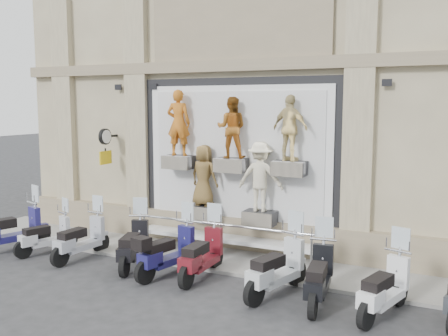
{
  "coord_description": "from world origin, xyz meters",
  "views": [
    {
      "loc": [
        5.26,
        -8.9,
        3.88
      ],
      "look_at": [
        0.12,
        1.9,
        2.33
      ],
      "focal_mm": 40.0,
      "sensor_mm": 36.0,
      "label": 1
    }
  ],
  "objects_px": {
    "scooter_a": "(11,220)",
    "scooter_d": "(133,235)",
    "clock_sign_bracket": "(106,142)",
    "scooter_c": "(81,230)",
    "guard_rail": "(221,241)",
    "scooter_f": "(202,244)",
    "scooter_g": "(277,256)",
    "scooter_e": "(168,241)",
    "scooter_i": "(385,276)",
    "scooter_h": "(319,264)",
    "scooter_b": "(46,227)"
  },
  "relations": [
    {
      "from": "guard_rail",
      "to": "scooter_h",
      "type": "bearing_deg",
      "value": -30.4
    },
    {
      "from": "guard_rail",
      "to": "scooter_i",
      "type": "xyz_separation_m",
      "value": [
        4.16,
        -1.78,
        0.32
      ]
    },
    {
      "from": "scooter_a",
      "to": "scooter_i",
      "type": "xyz_separation_m",
      "value": [
        9.47,
        -0.05,
        -0.06
      ]
    },
    {
      "from": "scooter_c",
      "to": "scooter_e",
      "type": "height_order",
      "value": "scooter_e"
    },
    {
      "from": "guard_rail",
      "to": "scooter_c",
      "type": "bearing_deg",
      "value": -154.84
    },
    {
      "from": "scooter_i",
      "to": "scooter_d",
      "type": "bearing_deg",
      "value": -166.83
    },
    {
      "from": "scooter_a",
      "to": "scooter_c",
      "type": "distance_m",
      "value": 2.15
    },
    {
      "from": "clock_sign_bracket",
      "to": "scooter_a",
      "type": "xyz_separation_m",
      "value": [
        -1.42,
        -2.19,
        -1.96
      ]
    },
    {
      "from": "scooter_f",
      "to": "scooter_g",
      "type": "relative_size",
      "value": 0.96
    },
    {
      "from": "scooter_b",
      "to": "scooter_g",
      "type": "bearing_deg",
      "value": 18.04
    },
    {
      "from": "scooter_d",
      "to": "guard_rail",
      "type": "bearing_deg",
      "value": 22.13
    },
    {
      "from": "scooter_e",
      "to": "scooter_i",
      "type": "bearing_deg",
      "value": 10.67
    },
    {
      "from": "scooter_i",
      "to": "scooter_h",
      "type": "bearing_deg",
      "value": -166.16
    },
    {
      "from": "clock_sign_bracket",
      "to": "scooter_g",
      "type": "relative_size",
      "value": 0.5
    },
    {
      "from": "scooter_f",
      "to": "scooter_g",
      "type": "xyz_separation_m",
      "value": [
        1.84,
        -0.23,
        0.03
      ]
    },
    {
      "from": "scooter_a",
      "to": "guard_rail",
      "type": "bearing_deg",
      "value": 37.62
    },
    {
      "from": "guard_rail",
      "to": "scooter_i",
      "type": "relative_size",
      "value": 2.63
    },
    {
      "from": "scooter_i",
      "to": "scooter_e",
      "type": "bearing_deg",
      "value": -165.96
    },
    {
      "from": "scooter_c",
      "to": "scooter_f",
      "type": "height_order",
      "value": "scooter_f"
    },
    {
      "from": "scooter_e",
      "to": "scooter_f",
      "type": "height_order",
      "value": "scooter_e"
    },
    {
      "from": "scooter_c",
      "to": "scooter_f",
      "type": "xyz_separation_m",
      "value": [
        3.38,
        0.08,
        0.03
      ]
    },
    {
      "from": "clock_sign_bracket",
      "to": "scooter_a",
      "type": "relative_size",
      "value": 0.49
    },
    {
      "from": "scooter_b",
      "to": "scooter_c",
      "type": "relative_size",
      "value": 0.91
    },
    {
      "from": "scooter_e",
      "to": "scooter_g",
      "type": "distance_m",
      "value": 2.63
    },
    {
      "from": "clock_sign_bracket",
      "to": "scooter_f",
      "type": "height_order",
      "value": "clock_sign_bracket"
    },
    {
      "from": "scooter_i",
      "to": "scooter_a",
      "type": "bearing_deg",
      "value": -163.62
    },
    {
      "from": "scooter_d",
      "to": "scooter_a",
      "type": "bearing_deg",
      "value": 166.05
    },
    {
      "from": "scooter_a",
      "to": "scooter_f",
      "type": "height_order",
      "value": "scooter_a"
    },
    {
      "from": "guard_rail",
      "to": "scooter_e",
      "type": "relative_size",
      "value": 2.57
    },
    {
      "from": "clock_sign_bracket",
      "to": "scooter_d",
      "type": "relative_size",
      "value": 0.53
    },
    {
      "from": "guard_rail",
      "to": "scooter_d",
      "type": "height_order",
      "value": "scooter_d"
    },
    {
      "from": "scooter_e",
      "to": "guard_rail",
      "type": "bearing_deg",
      "value": 82.76
    },
    {
      "from": "scooter_a",
      "to": "scooter_c",
      "type": "height_order",
      "value": "scooter_a"
    },
    {
      "from": "scooter_a",
      "to": "scooter_e",
      "type": "relative_size",
      "value": 1.06
    },
    {
      "from": "guard_rail",
      "to": "scooter_c",
      "type": "xyz_separation_m",
      "value": [
        -3.18,
        -1.49,
        0.3
      ]
    },
    {
      "from": "scooter_b",
      "to": "scooter_c",
      "type": "bearing_deg",
      "value": 19.3
    },
    {
      "from": "scooter_f",
      "to": "scooter_h",
      "type": "relative_size",
      "value": 0.99
    },
    {
      "from": "scooter_a",
      "to": "scooter_d",
      "type": "xyz_separation_m",
      "value": [
        3.67,
        0.3,
        -0.06
      ]
    },
    {
      "from": "guard_rail",
      "to": "scooter_a",
      "type": "xyz_separation_m",
      "value": [
        -5.32,
        -1.72,
        0.38
      ]
    },
    {
      "from": "scooter_b",
      "to": "scooter_i",
      "type": "xyz_separation_m",
      "value": [
        8.5,
        -0.29,
        0.08
      ]
    },
    {
      "from": "scooter_c",
      "to": "scooter_g",
      "type": "distance_m",
      "value": 5.23
    },
    {
      "from": "scooter_d",
      "to": "clock_sign_bracket",
      "type": "bearing_deg",
      "value": 121.41
    },
    {
      "from": "clock_sign_bracket",
      "to": "scooter_h",
      "type": "bearing_deg",
      "value": -17.74
    },
    {
      "from": "scooter_a",
      "to": "scooter_d",
      "type": "height_order",
      "value": "scooter_a"
    },
    {
      "from": "scooter_e",
      "to": "scooter_f",
      "type": "bearing_deg",
      "value": 23.44
    },
    {
      "from": "scooter_c",
      "to": "scooter_g",
      "type": "relative_size",
      "value": 0.93
    },
    {
      "from": "clock_sign_bracket",
      "to": "scooter_c",
      "type": "xyz_separation_m",
      "value": [
        0.72,
        -1.96,
        -2.04
      ]
    },
    {
      "from": "scooter_b",
      "to": "scooter_f",
      "type": "xyz_separation_m",
      "value": [
        4.54,
        0.07,
        0.1
      ]
    },
    {
      "from": "scooter_a",
      "to": "scooter_g",
      "type": "bearing_deg",
      "value": 20.24
    },
    {
      "from": "scooter_d",
      "to": "scooter_e",
      "type": "height_order",
      "value": "scooter_e"
    }
  ]
}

